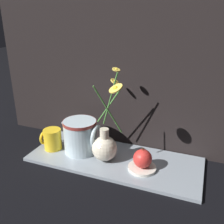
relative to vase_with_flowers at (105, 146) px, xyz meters
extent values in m
plane|color=black|center=(0.03, 0.02, -0.07)|extent=(6.00, 6.00, 0.00)
cube|color=gray|center=(0.03, 0.02, -0.07)|extent=(0.65, 0.25, 0.01)
cube|color=black|center=(0.03, 0.16, 0.48)|extent=(1.15, 0.02, 1.10)
sphere|color=beige|center=(0.00, 0.00, -0.01)|extent=(0.09, 0.09, 0.09)
cylinder|color=beige|center=(0.00, 0.00, 0.05)|extent=(0.03, 0.03, 0.04)
cylinder|color=#4C8E3D|center=(0.00, 0.05, 0.14)|extent=(0.10, 0.01, 0.15)
cylinder|color=#EAC64C|center=(0.00, 0.10, 0.22)|extent=(0.03, 0.03, 0.02)
sphere|color=yellow|center=(0.00, 0.10, 0.22)|extent=(0.01, 0.01, 0.01)
cylinder|color=#4C8E3D|center=(0.03, -0.04, 0.16)|extent=(0.08, 0.08, 0.18)
cylinder|color=#EAC64C|center=(0.07, -0.07, 0.24)|extent=(0.06, 0.06, 0.03)
sphere|color=yellow|center=(0.07, -0.07, 0.24)|extent=(0.02, 0.02, 0.02)
cylinder|color=#4C8E3D|center=(0.01, 0.03, 0.17)|extent=(0.07, 0.03, 0.21)
cylinder|color=#EAC64C|center=(0.02, 0.06, 0.27)|extent=(0.04, 0.04, 0.01)
sphere|color=yellow|center=(0.02, 0.06, 0.27)|extent=(0.01, 0.01, 0.01)
cylinder|color=yellow|center=(-0.23, 0.00, -0.02)|extent=(0.07, 0.07, 0.08)
torus|color=yellow|center=(-0.27, 0.00, -0.02)|extent=(0.01, 0.06, 0.06)
cylinder|color=silver|center=(-0.11, 0.03, 0.01)|extent=(0.13, 0.13, 0.13)
cylinder|color=maroon|center=(-0.11, 0.03, 0.07)|extent=(0.13, 0.13, 0.01)
torus|color=silver|center=(-0.04, 0.03, 0.02)|extent=(0.01, 0.09, 0.09)
cone|color=silver|center=(-0.17, 0.03, 0.06)|extent=(0.05, 0.04, 0.04)
cylinder|color=silver|center=(0.15, -0.01, -0.05)|extent=(0.10, 0.10, 0.01)
sphere|color=red|center=(0.15, -0.01, -0.02)|extent=(0.07, 0.07, 0.07)
cylinder|color=#4C3819|center=(0.15, -0.01, 0.02)|extent=(0.00, 0.00, 0.01)
camera|label=1|loc=(0.32, -0.74, 0.45)|focal=40.00mm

